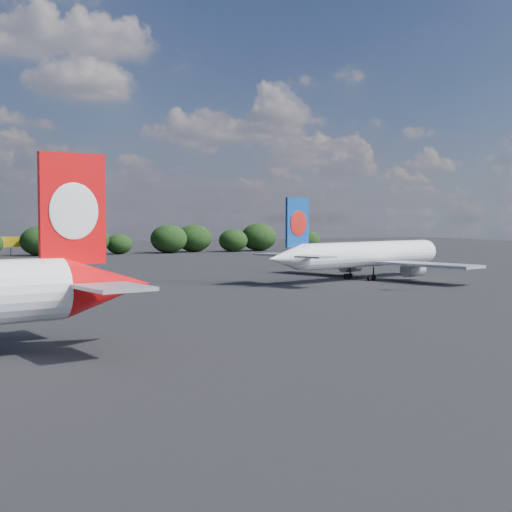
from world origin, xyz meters
name	(u,v)px	position (x,y,z in m)	size (l,w,h in m)	color
china_southern_airliner	(363,255)	(62.42, 72.17, 4.30)	(42.27, 40.58, 14.12)	white
billboard_yellow	(11,242)	(12.00, 182.00, 3.87)	(5.00, 0.30, 5.50)	gold
horizon_treeline	(12,242)	(12.15, 180.02, 4.07)	(209.95, 15.94, 9.24)	black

